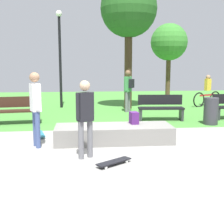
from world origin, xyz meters
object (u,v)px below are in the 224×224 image
object	(u,v)px
skateboard_spare	(40,134)
tree_young_birch	(129,10)
skateboard_by_ledge	(114,162)
lamp_post	(60,50)
concrete_ledge	(114,134)
park_bench_far_left	(16,110)
trash_bin	(211,111)
skater_watching	(35,103)
park_bench_far_right	(161,107)
skater_performing_trick	(85,113)
backpack_on_ledge	(134,118)
tree_leaning_ash	(169,43)
cyclist_on_bicycle	(207,93)
pedestrian_with_backpack	(128,87)

from	to	relation	value
skateboard_spare	tree_young_birch	bearing A→B (deg)	56.72
skateboard_by_ledge	lamp_post	size ratio (longest dim) A/B	0.18
concrete_ledge	park_bench_far_left	world-z (taller)	park_bench_far_left
concrete_ledge	trash_bin	distance (m)	3.98
trash_bin	concrete_ledge	bearing A→B (deg)	-150.84
skateboard_by_ledge	lamp_post	xyz separation A→B (m)	(-1.60, 8.16, 2.57)
skater_watching	trash_bin	size ratio (longest dim) A/B	2.02
park_bench_far_left	lamp_post	bearing A→B (deg)	71.34
concrete_ledge	tree_young_birch	xyz separation A→B (m)	(1.25, 5.76, 4.08)
park_bench_far_left	tree_young_birch	xyz separation A→B (m)	(4.28, 3.08, 3.81)
concrete_ledge	park_bench_far_right	bearing A→B (deg)	54.85
skater_performing_trick	skateboard_spare	bearing A→B (deg)	121.31
skateboard_by_ledge	skateboard_spare	world-z (taller)	same
tree_young_birch	lamp_post	distance (m)	3.51
tree_young_birch	lamp_post	bearing A→B (deg)	168.43
park_bench_far_right	park_bench_far_left	bearing A→B (deg)	-178.36
backpack_on_ledge	lamp_post	bearing A→B (deg)	12.24
tree_leaning_ash	cyclist_on_bicycle	bearing A→B (deg)	-58.19
tree_young_birch	park_bench_far_left	bearing A→B (deg)	-144.26
park_bench_far_right	cyclist_on_bicycle	distance (m)	4.63
skater_performing_trick	trash_bin	size ratio (longest dim) A/B	1.86
park_bench_far_right	lamp_post	size ratio (longest dim) A/B	0.37
pedestrian_with_backpack	park_bench_far_left	bearing A→B (deg)	-152.89
concrete_ledge	tree_leaning_ash	world-z (taller)	tree_leaning_ash
pedestrian_with_backpack	skater_watching	bearing A→B (deg)	-120.83
backpack_on_ledge	skater_watching	size ratio (longest dim) A/B	0.18
concrete_ledge	skateboard_spare	size ratio (longest dim) A/B	3.65
tree_leaning_ash	cyclist_on_bicycle	distance (m)	3.54
backpack_on_ledge	park_bench_far_left	distance (m)	4.38
skater_performing_trick	cyclist_on_bicycle	size ratio (longest dim) A/B	1.00
lamp_post	park_bench_far_left	bearing A→B (deg)	-108.66
backpack_on_ledge	pedestrian_with_backpack	world-z (taller)	pedestrian_with_backpack
skateboard_spare	trash_bin	size ratio (longest dim) A/B	0.92
concrete_ledge	pedestrian_with_backpack	bearing A→B (deg)	76.93
park_bench_far_left	cyclist_on_bicycle	world-z (taller)	cyclist_on_bicycle
tree_young_birch	trash_bin	bearing A→B (deg)	-59.83
skateboard_by_ledge	cyclist_on_bicycle	distance (m)	9.61
park_bench_far_right	trash_bin	size ratio (longest dim) A/B	1.81
cyclist_on_bicycle	trash_bin	bearing A→B (deg)	-111.63
backpack_on_ledge	park_bench_far_right	size ratio (longest dim) A/B	0.20
skateboard_spare	park_bench_far_right	xyz separation A→B (m)	(3.99, 2.02, 0.42)
tree_young_birch	skateboard_spare	bearing A→B (deg)	-123.28
park_bench_far_left	park_bench_far_right	bearing A→B (deg)	1.64
backpack_on_ledge	tree_leaning_ash	world-z (taller)	tree_leaning_ash
tree_young_birch	concrete_ledge	bearing A→B (deg)	-102.24
skater_watching	trash_bin	bearing A→B (deg)	22.39
concrete_ledge	backpack_on_ledge	bearing A→B (deg)	17.44
skateboard_by_ledge	tree_leaning_ash	size ratio (longest dim) A/B	0.19
tree_leaning_ash	lamp_post	bearing A→B (deg)	-160.76
lamp_post	cyclist_on_bicycle	xyz separation A→B (m)	(6.94, -0.19, -2.00)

